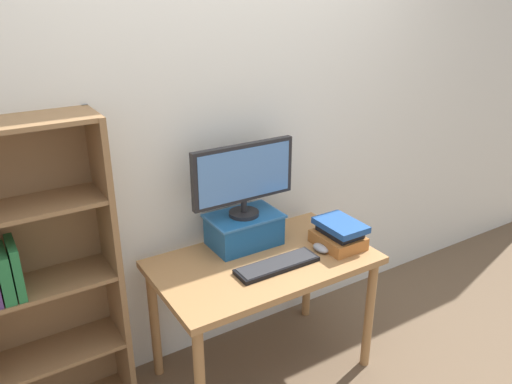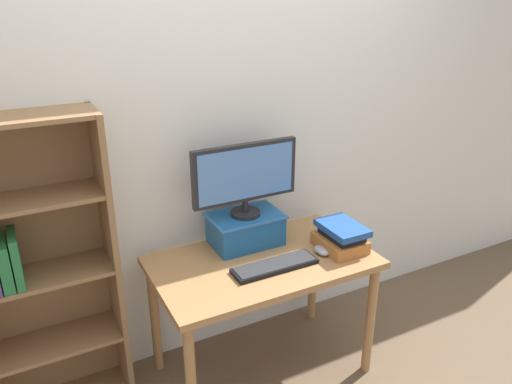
% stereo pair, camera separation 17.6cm
% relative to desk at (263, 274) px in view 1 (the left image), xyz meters
% --- Properties ---
extents(ground_plane, '(12.00, 12.00, 0.00)m').
position_rel_desk_xyz_m(ground_plane, '(0.00, 0.00, -0.61)').
color(ground_plane, brown).
extents(back_wall, '(7.00, 0.08, 2.60)m').
position_rel_desk_xyz_m(back_wall, '(0.00, 0.42, 0.69)').
color(back_wall, silver).
rests_on(back_wall, ground_plane).
extents(desk, '(1.12, 0.65, 0.70)m').
position_rel_desk_xyz_m(desk, '(0.00, 0.00, 0.00)').
color(desk, '#9E7042').
rests_on(desk, ground_plane).
extents(bookshelf_unit, '(0.68, 0.28, 1.51)m').
position_rel_desk_xyz_m(bookshelf_unit, '(-1.05, 0.27, 0.16)').
color(bookshelf_unit, olive).
rests_on(bookshelf_unit, ground_plane).
extents(riser_box, '(0.39, 0.26, 0.17)m').
position_rel_desk_xyz_m(riser_box, '(0.00, 0.19, 0.18)').
color(riser_box, '#195189').
rests_on(riser_box, desk).
extents(computer_monitor, '(0.58, 0.16, 0.39)m').
position_rel_desk_xyz_m(computer_monitor, '(0.00, 0.19, 0.48)').
color(computer_monitor, black).
rests_on(computer_monitor, riser_box).
extents(keyboard, '(0.44, 0.13, 0.02)m').
position_rel_desk_xyz_m(keyboard, '(0.01, -0.10, 0.10)').
color(keyboard, black).
rests_on(keyboard, desk).
extents(computer_mouse, '(0.06, 0.10, 0.04)m').
position_rel_desk_xyz_m(computer_mouse, '(0.30, -0.09, 0.11)').
color(computer_mouse, '#99999E').
rests_on(computer_mouse, desk).
extents(book_stack, '(0.21, 0.26, 0.14)m').
position_rel_desk_xyz_m(book_stack, '(0.42, -0.09, 0.16)').
color(book_stack, '#AD662D').
rests_on(book_stack, desk).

